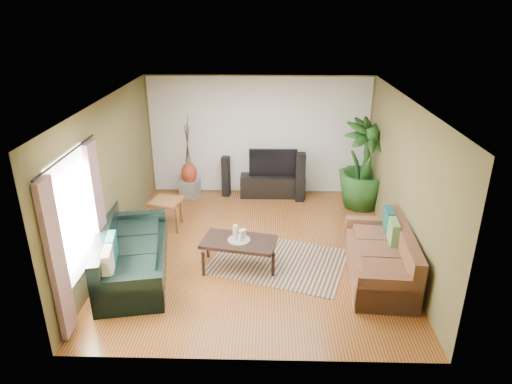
{
  "coord_description": "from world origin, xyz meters",
  "views": [
    {
      "loc": [
        0.2,
        -7.21,
        4.15
      ],
      "look_at": [
        0.0,
        0.2,
        1.05
      ],
      "focal_mm": 32.0,
      "sensor_mm": 36.0,
      "label": 1
    }
  ],
  "objects_px": {
    "pedestal": "(190,188)",
    "side_table": "(167,214)",
    "speaker_left": "(226,176)",
    "vase": "(189,173)",
    "coffee_table": "(239,253)",
    "potted_plant": "(364,165)",
    "speaker_right": "(300,177)",
    "tv_stand": "(273,186)",
    "sofa_left": "(133,250)",
    "television": "(273,163)",
    "sofa_right": "(380,253)"
  },
  "relations": [
    {
      "from": "pedestal",
      "to": "coffee_table",
      "type": "bearing_deg",
      "value": -66.25
    },
    {
      "from": "sofa_right",
      "to": "coffee_table",
      "type": "bearing_deg",
      "value": -91.9
    },
    {
      "from": "coffee_table",
      "to": "sofa_right",
      "type": "bearing_deg",
      "value": 4.96
    },
    {
      "from": "tv_stand",
      "to": "sofa_right",
      "type": "bearing_deg",
      "value": -62.7
    },
    {
      "from": "sofa_left",
      "to": "television",
      "type": "height_order",
      "value": "television"
    },
    {
      "from": "sofa_left",
      "to": "television",
      "type": "distance_m",
      "value": 4.04
    },
    {
      "from": "tv_stand",
      "to": "coffee_table",
      "type": "bearing_deg",
      "value": -100.55
    },
    {
      "from": "tv_stand",
      "to": "vase",
      "type": "bearing_deg",
      "value": -177.44
    },
    {
      "from": "potted_plant",
      "to": "sofa_left",
      "type": "bearing_deg",
      "value": -146.59
    },
    {
      "from": "sofa_left",
      "to": "potted_plant",
      "type": "relative_size",
      "value": 1.22
    },
    {
      "from": "sofa_right",
      "to": "side_table",
      "type": "xyz_separation_m",
      "value": [
        -3.78,
        1.66,
        -0.13
      ]
    },
    {
      "from": "sofa_right",
      "to": "television",
      "type": "distance_m",
      "value": 3.73
    },
    {
      "from": "potted_plant",
      "to": "side_table",
      "type": "relative_size",
      "value": 3.26
    },
    {
      "from": "sofa_left",
      "to": "potted_plant",
      "type": "height_order",
      "value": "potted_plant"
    },
    {
      "from": "speaker_right",
      "to": "potted_plant",
      "type": "relative_size",
      "value": 0.58
    },
    {
      "from": "speaker_left",
      "to": "sofa_left",
      "type": "bearing_deg",
      "value": -100.54
    },
    {
      "from": "coffee_table",
      "to": "television",
      "type": "bearing_deg",
      "value": 90.27
    },
    {
      "from": "coffee_table",
      "to": "vase",
      "type": "height_order",
      "value": "vase"
    },
    {
      "from": "speaker_left",
      "to": "vase",
      "type": "height_order",
      "value": "speaker_left"
    },
    {
      "from": "television",
      "to": "potted_plant",
      "type": "distance_m",
      "value": 2.0
    },
    {
      "from": "sofa_right",
      "to": "tv_stand",
      "type": "height_order",
      "value": "sofa_right"
    },
    {
      "from": "sofa_right",
      "to": "vase",
      "type": "bearing_deg",
      "value": -127.79
    },
    {
      "from": "sofa_left",
      "to": "speaker_left",
      "type": "xyz_separation_m",
      "value": [
        1.22,
        3.31,
        0.04
      ]
    },
    {
      "from": "television",
      "to": "sofa_left",
      "type": "bearing_deg",
      "value": -124.76
    },
    {
      "from": "television",
      "to": "speaker_left",
      "type": "relative_size",
      "value": 1.15
    },
    {
      "from": "vase",
      "to": "coffee_table",
      "type": "bearing_deg",
      "value": -66.25
    },
    {
      "from": "speaker_right",
      "to": "side_table",
      "type": "xyz_separation_m",
      "value": [
        -2.7,
        -1.4,
        -0.26
      ]
    },
    {
      "from": "tv_stand",
      "to": "pedestal",
      "type": "height_order",
      "value": "tv_stand"
    },
    {
      "from": "side_table",
      "to": "coffee_table",
      "type": "bearing_deg",
      "value": -43.28
    },
    {
      "from": "sofa_left",
      "to": "tv_stand",
      "type": "bearing_deg",
      "value": -45.71
    },
    {
      "from": "pedestal",
      "to": "side_table",
      "type": "distance_m",
      "value": 1.58
    },
    {
      "from": "potted_plant",
      "to": "coffee_table",
      "type": "bearing_deg",
      "value": -134.68
    },
    {
      "from": "coffee_table",
      "to": "side_table",
      "type": "xyz_separation_m",
      "value": [
        -1.51,
        1.42,
        0.04
      ]
    },
    {
      "from": "pedestal",
      "to": "side_table",
      "type": "bearing_deg",
      "value": -97.13
    },
    {
      "from": "coffee_table",
      "to": "potted_plant",
      "type": "distance_m",
      "value": 3.64
    },
    {
      "from": "sofa_left",
      "to": "side_table",
      "type": "height_order",
      "value": "sofa_left"
    },
    {
      "from": "pedestal",
      "to": "side_table",
      "type": "height_order",
      "value": "side_table"
    },
    {
      "from": "television",
      "to": "vase",
      "type": "relative_size",
      "value": 2.17
    },
    {
      "from": "television",
      "to": "speaker_left",
      "type": "bearing_deg",
      "value": 180.0
    },
    {
      "from": "sofa_left",
      "to": "television",
      "type": "relative_size",
      "value": 2.16
    },
    {
      "from": "tv_stand",
      "to": "potted_plant",
      "type": "height_order",
      "value": "potted_plant"
    },
    {
      "from": "tv_stand",
      "to": "potted_plant",
      "type": "xyz_separation_m",
      "value": [
        1.93,
        -0.52,
        0.71
      ]
    },
    {
      "from": "television",
      "to": "speaker_right",
      "type": "bearing_deg",
      "value": -22.09
    },
    {
      "from": "speaker_right",
      "to": "coffee_table",
      "type": "bearing_deg",
      "value": -114.62
    },
    {
      "from": "television",
      "to": "side_table",
      "type": "bearing_deg",
      "value": -141.91
    },
    {
      "from": "tv_stand",
      "to": "side_table",
      "type": "distance_m",
      "value": 2.66
    },
    {
      "from": "television",
      "to": "sofa_right",
      "type": "bearing_deg",
      "value": -62.96
    },
    {
      "from": "potted_plant",
      "to": "speaker_right",
      "type": "bearing_deg",
      "value": 168.19
    },
    {
      "from": "television",
      "to": "pedestal",
      "type": "relative_size",
      "value": 2.78
    },
    {
      "from": "speaker_right",
      "to": "pedestal",
      "type": "relative_size",
      "value": 2.88
    }
  ]
}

